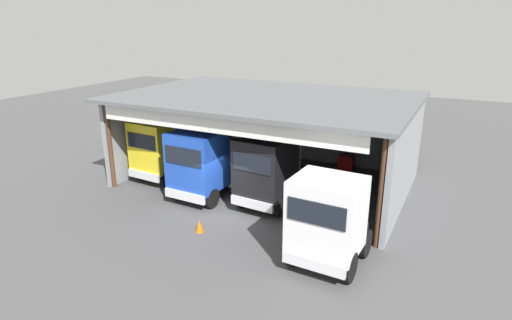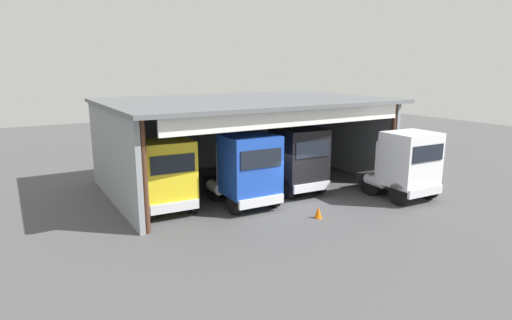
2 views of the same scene
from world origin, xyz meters
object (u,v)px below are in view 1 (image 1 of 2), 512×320
Objects in this scene: tool_cart at (346,164)px; traffic_cone at (199,226)px; truck_blue_center_left_bay at (201,164)px; oil_drum at (387,170)px; truck_black_right_bay at (268,170)px; truck_yellow_center_bay at (159,149)px; truck_white_left_bay at (328,220)px.

tool_cart is 1.79× the size of traffic_cone.
truck_blue_center_left_bay reaches higher than oil_drum.
truck_black_right_bay is 7.37m from tool_cart.
truck_yellow_center_bay reaches higher than oil_drum.
traffic_cone is at bearing -108.55° from tool_cart.
tool_cart is (5.62, 7.58, -1.40)m from truck_blue_center_left_bay.
truck_yellow_center_bay is 11.38m from tool_cart.
traffic_cone is (5.76, -4.46, -1.58)m from truck_yellow_center_bay.
traffic_cone is at bearing 72.33° from truck_black_right_bay.
oil_drum is at bearing -135.08° from truck_blue_center_left_bay.
truck_yellow_center_bay is 0.97× the size of truck_black_right_bay.
tool_cart is at bearing -142.66° from truck_yellow_center_bay.
truck_blue_center_left_bay reaches higher than truck_black_right_bay.
truck_white_left_bay is 7.58× the size of traffic_cone.
tool_cart reaches higher than oil_drum.
traffic_cone is at bearing 145.69° from truck_yellow_center_bay.
traffic_cone is at bearing 124.07° from truck_blue_center_left_bay.
truck_blue_center_left_bay reaches higher than traffic_cone.
traffic_cone is (-5.84, -0.02, -1.61)m from truck_white_left_bay.
truck_white_left_bay is at bearing -91.54° from oil_drum.
truck_blue_center_left_bay is at bearing 164.73° from truck_yellow_center_bay.
oil_drum is (11.89, 6.32, -1.40)m from truck_yellow_center_bay.
oil_drum is (4.61, 6.92, -1.49)m from truck_black_right_bay.
truck_white_left_bay is (4.33, -3.84, -0.06)m from truck_black_right_bay.
truck_blue_center_left_bay is at bearing 14.44° from truck_black_right_bay.
oil_drum is at bearing -148.58° from truck_yellow_center_bay.
oil_drum is 0.93× the size of tool_cart.
truck_black_right_bay is 1.11× the size of truck_white_left_bay.
oil_drum reaches higher than traffic_cone.
truck_black_right_bay is at bearing -106.92° from tool_cart.
truck_yellow_center_bay is at bearing -146.09° from tool_cart.
oil_drum is 12.40m from traffic_cone.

